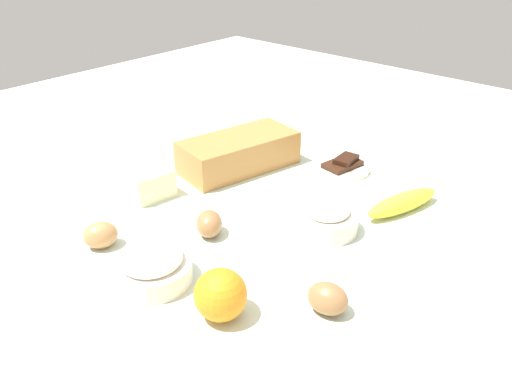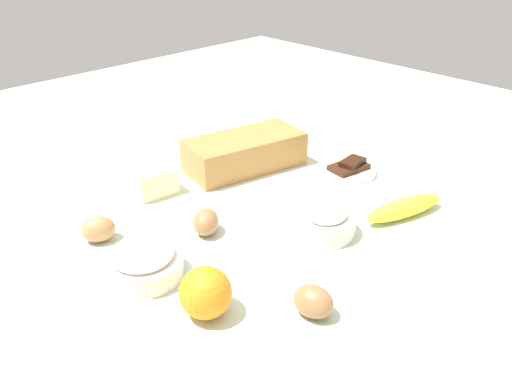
% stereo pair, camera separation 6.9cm
% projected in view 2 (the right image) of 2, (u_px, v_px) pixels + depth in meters
% --- Properties ---
extents(ground_plane, '(2.40, 2.40, 0.02)m').
position_uv_depth(ground_plane, '(256.00, 213.00, 1.12)').
color(ground_plane, silver).
extents(loaf_pan, '(0.30, 0.19, 0.08)m').
position_uv_depth(loaf_pan, '(245.00, 151.00, 1.28)').
color(loaf_pan, '#B77A3D').
rests_on(loaf_pan, ground_plane).
extents(flour_bowl, '(0.12, 0.12, 0.06)m').
position_uv_depth(flour_bowl, '(324.00, 220.00, 1.02)').
color(flour_bowl, silver).
rests_on(flour_bowl, ground_plane).
extents(sugar_bowl, '(0.14, 0.14, 0.06)m').
position_uv_depth(sugar_bowl, '(143.00, 261.00, 0.90)').
color(sugar_bowl, silver).
rests_on(sugar_bowl, ground_plane).
extents(banana, '(0.19, 0.09, 0.04)m').
position_uv_depth(banana, '(404.00, 208.00, 1.08)').
color(banana, yellow).
rests_on(banana, ground_plane).
extents(orange_fruit, '(0.08, 0.08, 0.08)m').
position_uv_depth(orange_fruit, '(205.00, 293.00, 0.81)').
color(orange_fruit, orange).
rests_on(orange_fruit, ground_plane).
extents(butter_block, '(0.10, 0.08, 0.06)m').
position_uv_depth(butter_block, '(154.00, 181.00, 1.16)').
color(butter_block, '#F4EDB2').
rests_on(butter_block, ground_plane).
extents(egg_near_butter, '(0.06, 0.07, 0.05)m').
position_uv_depth(egg_near_butter, '(313.00, 301.00, 0.82)').
color(egg_near_butter, '#9D693F').
rests_on(egg_near_butter, ground_plane).
extents(egg_beside_bowl, '(0.08, 0.08, 0.05)m').
position_uv_depth(egg_beside_bowl, '(204.00, 221.00, 1.03)').
color(egg_beside_bowl, '#A06C41').
rests_on(egg_beside_bowl, ground_plane).
extents(egg_loose, '(0.08, 0.07, 0.05)m').
position_uv_depth(egg_loose, '(98.00, 229.00, 1.00)').
color(egg_loose, '#BA7E4C').
rests_on(egg_loose, ground_plane).
extents(chocolate_plate, '(0.13, 0.13, 0.03)m').
position_uv_depth(chocolate_plate, '(349.00, 169.00, 1.26)').
color(chocolate_plate, silver).
rests_on(chocolate_plate, ground_plane).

